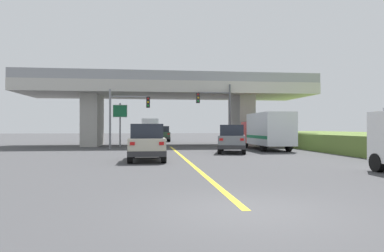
{
  "coord_description": "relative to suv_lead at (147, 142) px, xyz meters",
  "views": [
    {
      "loc": [
        -2.14,
        -7.52,
        1.82
      ],
      "look_at": [
        1.25,
        19.73,
        1.95
      ],
      "focal_mm": 33.17,
      "sensor_mm": 36.0,
      "label": 1
    }
  ],
  "objects": [
    {
      "name": "ground",
      "position": [
        2.19,
        16.92,
        -1.01
      ],
      "size": [
        160.0,
        160.0,
        0.0
      ],
      "primitive_type": "plane",
      "color": "#424244"
    },
    {
      "name": "overpass_bridge",
      "position": [
        2.19,
        16.92,
        3.94
      ],
      "size": [
        28.8,
        8.67,
        7.08
      ],
      "color": "#B7B5AD",
      "rests_on": "ground"
    },
    {
      "name": "lane_divider_stripe",
      "position": [
        2.19,
        0.87,
        -1.01
      ],
      "size": [
        0.2,
        26.27,
        0.01
      ],
      "primitive_type": "cube",
      "color": "yellow",
      "rests_on": "ground"
    },
    {
      "name": "suv_lead",
      "position": [
        0.0,
        0.0,
        0.0
      ],
      "size": [
        1.98,
        4.37,
        2.02
      ],
      "color": "#B7B29E",
      "rests_on": "ground"
    },
    {
      "name": "suv_crossing",
      "position": [
        6.17,
        5.57,
        0.0
      ],
      "size": [
        3.0,
        5.12,
        2.02
      ],
      "rotation": [
        0.0,
        0.0,
        -0.25
      ],
      "color": "slate",
      "rests_on": "ground"
    },
    {
      "name": "box_truck",
      "position": [
        9.77,
        8.38,
        0.58
      ],
      "size": [
        2.33,
        7.48,
        3.0
      ],
      "color": "red",
      "rests_on": "ground"
    },
    {
      "name": "sedan_oncoming",
      "position": [
        1.88,
        26.89,
        0.0
      ],
      "size": [
        1.99,
        4.61,
        2.02
      ],
      "color": "#2D4C33",
      "rests_on": "ground"
    },
    {
      "name": "traffic_signal_nearside",
      "position": [
        6.53,
        12.31,
        2.65
      ],
      "size": [
        3.24,
        0.36,
        5.83
      ],
      "color": "#56595E",
      "rests_on": "ground"
    },
    {
      "name": "traffic_signal_farside",
      "position": [
        -1.97,
        11.42,
        2.31
      ],
      "size": [
        3.51,
        0.36,
        5.17
      ],
      "color": "slate",
      "rests_on": "ground"
    },
    {
      "name": "highway_sign",
      "position": [
        -2.62,
        14.91,
        2.0
      ],
      "size": [
        1.37,
        0.17,
        4.18
      ],
      "color": "slate",
      "rests_on": "ground"
    },
    {
      "name": "semi_truck_distant",
      "position": [
        0.34,
        32.67,
        0.61
      ],
      "size": [
        2.33,
        7.27,
        3.09
      ],
      "color": "navy",
      "rests_on": "ground"
    }
  ]
}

